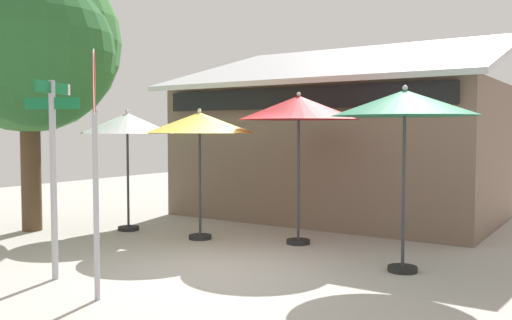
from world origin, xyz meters
name	(u,v)px	position (x,y,z in m)	size (l,w,h in m)	color
ground_plane	(226,271)	(0.00, 0.00, -0.05)	(28.00, 28.00, 0.10)	#ADA8A0
cafe_building	(340,148)	(-0.78, 5.78, 1.68)	(7.82, 5.01, 4.49)	#705B4C
street_sign_post	(53,158)	(-1.63, -1.86, 1.72)	(0.77, 0.83, 2.81)	#A8AAB2
stop_sign	(95,125)	(-0.37, -2.20, 2.18)	(0.61, 0.54, 3.11)	#A8AAB2
patio_umbrella_ivory_left	(127,124)	(-3.62, 1.44, 2.24)	(1.93, 1.93, 2.55)	black
patio_umbrella_mustard_center	(200,124)	(-1.76, 1.54, 2.24)	(2.09, 2.09, 2.53)	black
patio_umbrella_crimson_right	(299,109)	(0.06, 2.18, 2.51)	(2.22, 2.22, 2.82)	black
patio_umbrella_forest_green_far_right	(405,105)	(2.36, 1.26, 2.49)	(2.16, 2.16, 2.78)	black
shade_tree	(31,45)	(-5.01, 0.18, 3.83)	(4.35, 3.79, 5.85)	brown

